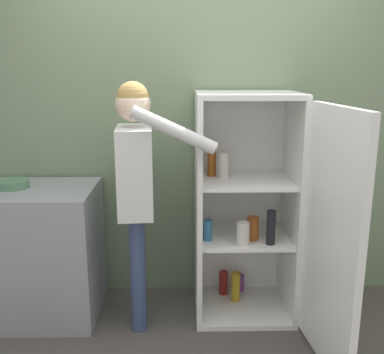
{
  "coord_description": "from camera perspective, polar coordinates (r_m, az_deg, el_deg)",
  "views": [
    {
      "loc": [
        -0.13,
        -2.35,
        1.74
      ],
      "look_at": [
        -0.07,
        0.63,
        1.0
      ],
      "focal_mm": 42.0,
      "sensor_mm": 36.0,
      "label": 1
    }
  ],
  "objects": [
    {
      "name": "wall_back",
      "position": [
        3.36,
        1.02,
        5.99
      ],
      "size": [
        7.0,
        0.06,
        2.55
      ],
      "color": "gray",
      "rests_on": "ground_plane"
    },
    {
      "name": "person",
      "position": [
        2.9,
        -7.06,
        0.37
      ],
      "size": [
        0.64,
        0.52,
        1.65
      ],
      "color": "#384770",
      "rests_on": "ground_plane"
    },
    {
      "name": "counter",
      "position": [
        3.37,
        -18.54,
        -9.06
      ],
      "size": [
        0.77,
        0.65,
        0.93
      ],
      "color": "gray",
      "rests_on": "ground_plane"
    },
    {
      "name": "bowl",
      "position": [
        3.29,
        -21.75,
        -0.83
      ],
      "size": [
        0.21,
        0.21,
        0.05
      ],
      "color": "#517F5B",
      "rests_on": "counter"
    },
    {
      "name": "refrigerator",
      "position": [
        3.08,
        8.65,
        -4.43
      ],
      "size": [
        0.8,
        1.28,
        1.57
      ],
      "color": "white",
      "rests_on": "ground_plane"
    }
  ]
}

